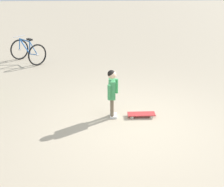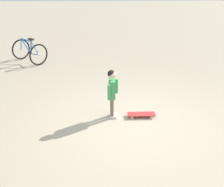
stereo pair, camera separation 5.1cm
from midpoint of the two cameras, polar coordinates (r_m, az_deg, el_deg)
The scene contains 4 objects.
ground_plane at distance 5.37m, azimuth 5.06°, elevation -6.86°, with size 50.00×50.00×0.00m, color tan.
child_person at distance 5.34m, azimuth 0.29°, elevation 1.03°, with size 0.36×0.23×1.06m.
skateboard at distance 5.64m, azimuth 6.70°, elevation -4.55°, with size 0.19×0.59×0.07m.
bicycle_far at distance 9.40m, azimuth -17.45°, elevation 8.82°, with size 1.24×1.27×0.85m.
Camera 2 is at (-4.52, 0.57, 2.83)m, focal length 41.81 mm.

